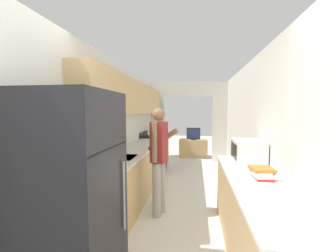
{
  "coord_description": "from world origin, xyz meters",
  "views": [
    {
      "loc": [
        0.25,
        -1.0,
        1.61
      ],
      "look_at": [
        -0.4,
        3.76,
        1.24
      ],
      "focal_mm": 22.0,
      "sensor_mm": 36.0,
      "label": 1
    }
  ],
  "objects_px": {
    "microwave": "(248,151)",
    "television": "(193,134)",
    "person": "(159,158)",
    "book_stack": "(262,173)",
    "refrigerator": "(74,190)",
    "tv_cabinet": "(193,148)",
    "range_oven": "(154,152)"
  },
  "relations": [
    {
      "from": "refrigerator",
      "to": "television",
      "type": "bearing_deg",
      "value": 79.38
    },
    {
      "from": "book_stack",
      "to": "television",
      "type": "distance_m",
      "value": 4.84
    },
    {
      "from": "refrigerator",
      "to": "person",
      "type": "xyz_separation_m",
      "value": [
        0.54,
        1.36,
        -0.01
      ]
    },
    {
      "from": "microwave",
      "to": "refrigerator",
      "type": "bearing_deg",
      "value": -143.8
    },
    {
      "from": "book_stack",
      "to": "television",
      "type": "xyz_separation_m",
      "value": [
        -0.8,
        4.77,
        -0.13
      ]
    },
    {
      "from": "person",
      "to": "microwave",
      "type": "height_order",
      "value": "person"
    },
    {
      "from": "refrigerator",
      "to": "microwave",
      "type": "height_order",
      "value": "refrigerator"
    },
    {
      "from": "person",
      "to": "television",
      "type": "xyz_separation_m",
      "value": [
        0.47,
        4.02,
        -0.08
      ]
    },
    {
      "from": "tv_cabinet",
      "to": "television",
      "type": "relative_size",
      "value": 2.07
    },
    {
      "from": "range_oven",
      "to": "tv_cabinet",
      "type": "bearing_deg",
      "value": 56.29
    },
    {
      "from": "tv_cabinet",
      "to": "refrigerator",
      "type": "bearing_deg",
      "value": -100.54
    },
    {
      "from": "person",
      "to": "book_stack",
      "type": "distance_m",
      "value": 1.48
    },
    {
      "from": "book_stack",
      "to": "tv_cabinet",
      "type": "bearing_deg",
      "value": 99.42
    },
    {
      "from": "book_stack",
      "to": "range_oven",
      "type": "bearing_deg",
      "value": 120.0
    },
    {
      "from": "refrigerator",
      "to": "person",
      "type": "distance_m",
      "value": 1.47
    },
    {
      "from": "microwave",
      "to": "book_stack",
      "type": "distance_m",
      "value": 0.74
    },
    {
      "from": "range_oven",
      "to": "refrigerator",
      "type": "bearing_deg",
      "value": -89.23
    },
    {
      "from": "microwave",
      "to": "television",
      "type": "distance_m",
      "value": 4.13
    },
    {
      "from": "refrigerator",
      "to": "microwave",
      "type": "distance_m",
      "value": 2.28
    },
    {
      "from": "tv_cabinet",
      "to": "television",
      "type": "bearing_deg",
      "value": -90.0
    },
    {
      "from": "tv_cabinet",
      "to": "television",
      "type": "xyz_separation_m",
      "value": [
        -0.0,
        -0.04,
        0.5
      ]
    },
    {
      "from": "person",
      "to": "television",
      "type": "height_order",
      "value": "person"
    },
    {
      "from": "person",
      "to": "book_stack",
      "type": "relative_size",
      "value": 5.2
    },
    {
      "from": "range_oven",
      "to": "microwave",
      "type": "distance_m",
      "value": 3.18
    },
    {
      "from": "refrigerator",
      "to": "book_stack",
      "type": "relative_size",
      "value": 5.65
    },
    {
      "from": "range_oven",
      "to": "book_stack",
      "type": "relative_size",
      "value": 3.24
    },
    {
      "from": "microwave",
      "to": "book_stack",
      "type": "xyz_separation_m",
      "value": [
        -0.03,
        -0.73,
        -0.1
      ]
    },
    {
      "from": "refrigerator",
      "to": "tv_cabinet",
      "type": "relative_size",
      "value": 1.85
    },
    {
      "from": "microwave",
      "to": "book_stack",
      "type": "relative_size",
      "value": 1.57
    },
    {
      "from": "microwave",
      "to": "tv_cabinet",
      "type": "distance_m",
      "value": 4.23
    },
    {
      "from": "tv_cabinet",
      "to": "range_oven",
      "type": "bearing_deg",
      "value": -123.71
    },
    {
      "from": "refrigerator",
      "to": "television",
      "type": "relative_size",
      "value": 3.82
    }
  ]
}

